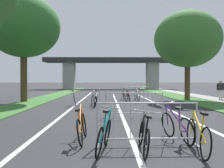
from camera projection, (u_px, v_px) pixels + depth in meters
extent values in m
cube|color=#386B2D|center=(49.00, 97.00, 22.94)|extent=(2.20, 51.17, 0.05)
cube|color=#386B2D|center=(179.00, 97.00, 23.16)|extent=(2.20, 51.17, 0.05)
cube|color=gray|center=(201.00, 97.00, 23.20)|extent=(1.85, 51.17, 0.08)
cube|color=silver|center=(117.00, 104.00, 16.92)|extent=(0.14, 29.60, 0.01)
cube|color=silver|center=(156.00, 103.00, 16.97)|extent=(0.14, 29.60, 0.01)
cube|color=silver|center=(77.00, 104.00, 16.87)|extent=(0.14, 29.60, 0.01)
cube|color=#2D2D30|center=(111.00, 60.00, 44.32)|extent=(23.00, 3.88, 0.72)
cube|color=#9E9B93|center=(69.00, 76.00, 44.23)|extent=(1.95, 2.40, 4.66)
cube|color=#9E9B93|center=(152.00, 76.00, 44.50)|extent=(1.95, 2.40, 4.66)
cylinder|color=#4C3823|center=(24.00, 78.00, 17.99)|extent=(0.47, 0.47, 3.43)
ellipsoid|color=#2D6628|center=(24.00, 26.00, 17.93)|extent=(5.15, 5.15, 4.38)
cylinder|color=#4C3823|center=(187.00, 82.00, 20.04)|extent=(0.42, 0.42, 2.84)
ellipsoid|color=#38702D|center=(188.00, 39.00, 19.99)|extent=(5.23, 5.23, 4.45)
cylinder|color=#ADADB2|center=(97.00, 125.00, 5.99)|extent=(0.04, 0.04, 1.05)
cube|color=#ADADB2|center=(97.00, 146.00, 6.00)|extent=(0.07, 0.44, 0.03)
cylinder|color=#ADADB2|center=(197.00, 124.00, 6.07)|extent=(0.04, 0.04, 1.05)
cube|color=#ADADB2|center=(197.00, 145.00, 6.08)|extent=(0.07, 0.44, 0.03)
cylinder|color=#ADADB2|center=(147.00, 103.00, 6.02)|extent=(2.38, 0.07, 0.04)
cylinder|color=#ADADB2|center=(147.00, 139.00, 6.04)|extent=(2.38, 0.07, 0.04)
cylinder|color=#ADADB2|center=(114.00, 121.00, 6.01)|extent=(0.02, 0.02, 0.87)
cylinder|color=#ADADB2|center=(131.00, 121.00, 6.02)|extent=(0.02, 0.02, 0.87)
cylinder|color=#ADADB2|center=(147.00, 121.00, 6.03)|extent=(0.02, 0.02, 0.87)
cylinder|color=#ADADB2|center=(164.00, 120.00, 6.04)|extent=(0.02, 0.02, 0.87)
cylinder|color=#ADADB2|center=(180.00, 120.00, 6.06)|extent=(0.02, 0.02, 0.87)
cylinder|color=#ADADB2|center=(106.00, 105.00, 10.67)|extent=(0.04, 0.04, 1.05)
cube|color=#ADADB2|center=(106.00, 117.00, 10.68)|extent=(0.07, 0.44, 0.03)
cylinder|color=#ADADB2|center=(162.00, 105.00, 10.67)|extent=(0.04, 0.04, 1.05)
cube|color=#ADADB2|center=(162.00, 117.00, 10.68)|extent=(0.07, 0.44, 0.03)
cylinder|color=#ADADB2|center=(134.00, 93.00, 10.66)|extent=(2.38, 0.09, 0.04)
cylinder|color=#ADADB2|center=(134.00, 113.00, 10.68)|extent=(2.38, 0.09, 0.04)
cylinder|color=#ADADB2|center=(115.00, 103.00, 10.67)|extent=(0.02, 0.02, 0.87)
cylinder|color=#ADADB2|center=(125.00, 103.00, 10.67)|extent=(0.02, 0.02, 0.87)
cylinder|color=#ADADB2|center=(134.00, 103.00, 10.67)|extent=(0.02, 0.02, 0.87)
cylinder|color=#ADADB2|center=(143.00, 103.00, 10.67)|extent=(0.02, 0.02, 0.87)
cylinder|color=#ADADB2|center=(153.00, 103.00, 10.67)|extent=(0.02, 0.02, 0.87)
cylinder|color=#ADADB2|center=(73.00, 97.00, 15.24)|extent=(0.04, 0.04, 1.05)
cube|color=#ADADB2|center=(73.00, 106.00, 15.24)|extent=(0.06, 0.44, 0.03)
cylinder|color=#ADADB2|center=(113.00, 97.00, 15.30)|extent=(0.04, 0.04, 1.05)
cube|color=#ADADB2|center=(113.00, 106.00, 15.31)|extent=(0.06, 0.44, 0.03)
cylinder|color=#ADADB2|center=(93.00, 89.00, 15.26)|extent=(2.38, 0.06, 0.04)
cylinder|color=#ADADB2|center=(93.00, 103.00, 15.27)|extent=(2.38, 0.06, 0.04)
cylinder|color=#ADADB2|center=(80.00, 96.00, 15.25)|extent=(0.02, 0.02, 0.87)
cylinder|color=#ADADB2|center=(86.00, 96.00, 15.26)|extent=(0.02, 0.02, 0.87)
cylinder|color=#ADADB2|center=(93.00, 96.00, 15.27)|extent=(0.02, 0.02, 0.87)
cylinder|color=#ADADB2|center=(100.00, 96.00, 15.28)|extent=(0.02, 0.02, 0.87)
cylinder|color=#ADADB2|center=(106.00, 96.00, 15.29)|extent=(0.02, 0.02, 0.87)
cylinder|color=#ADADB2|center=(121.00, 93.00, 19.88)|extent=(0.04, 0.04, 1.05)
cube|color=#ADADB2|center=(121.00, 100.00, 19.89)|extent=(0.08, 0.44, 0.03)
cylinder|color=#ADADB2|center=(151.00, 93.00, 20.05)|extent=(0.04, 0.04, 1.05)
cube|color=#ADADB2|center=(151.00, 100.00, 20.06)|extent=(0.08, 0.44, 0.03)
cylinder|color=#ADADB2|center=(136.00, 87.00, 19.95)|extent=(2.38, 0.16, 0.04)
cylinder|color=#ADADB2|center=(136.00, 98.00, 19.97)|extent=(2.38, 0.16, 0.04)
cylinder|color=#ADADB2|center=(126.00, 92.00, 19.91)|extent=(0.02, 0.02, 0.87)
cylinder|color=#ADADB2|center=(131.00, 92.00, 19.93)|extent=(0.02, 0.02, 0.87)
cylinder|color=#ADADB2|center=(136.00, 92.00, 19.96)|extent=(0.02, 0.02, 0.87)
cylinder|color=#ADADB2|center=(141.00, 92.00, 19.99)|extent=(0.02, 0.02, 0.87)
cylinder|color=#ADADB2|center=(146.00, 92.00, 20.02)|extent=(0.02, 0.02, 0.87)
torus|color=black|center=(95.00, 102.00, 14.31)|extent=(0.14, 0.68, 0.68)
torus|color=black|center=(96.00, 101.00, 15.28)|extent=(0.14, 0.68, 0.68)
cylinder|color=silver|center=(96.00, 96.00, 14.76)|extent=(0.14, 0.95, 0.61)
cylinder|color=silver|center=(96.00, 97.00, 14.58)|extent=(0.10, 0.12, 0.67)
cylinder|color=silver|center=(95.00, 102.00, 14.46)|extent=(0.04, 0.32, 0.08)
cylinder|color=silver|center=(97.00, 96.00, 15.25)|extent=(0.09, 0.10, 0.58)
cube|color=black|center=(96.00, 91.00, 14.54)|extent=(0.12, 0.24, 0.06)
cylinder|color=#99999E|center=(97.00, 91.00, 15.22)|extent=(0.48, 0.05, 0.07)
torus|color=black|center=(80.00, 133.00, 5.97)|extent=(0.15, 0.68, 0.67)
torus|color=black|center=(84.00, 125.00, 7.06)|extent=(0.15, 0.68, 0.67)
cylinder|color=orange|center=(80.00, 118.00, 6.48)|extent=(0.13, 1.06, 0.60)
cylinder|color=orange|center=(80.00, 121.00, 6.28)|extent=(0.14, 0.13, 0.56)
cylinder|color=orange|center=(81.00, 132.00, 6.14)|extent=(0.04, 0.35, 0.08)
cylinder|color=orange|center=(82.00, 115.00, 7.03)|extent=(0.13, 0.09, 0.57)
cube|color=black|center=(78.00, 110.00, 6.23)|extent=(0.11, 0.24, 0.07)
cylinder|color=#99999E|center=(80.00, 105.00, 7.00)|extent=(0.51, 0.03, 0.11)
torus|color=black|center=(127.00, 96.00, 19.97)|extent=(0.18, 0.63, 0.62)
torus|color=black|center=(129.00, 97.00, 19.00)|extent=(0.18, 0.63, 0.62)
cylinder|color=red|center=(128.00, 93.00, 19.50)|extent=(0.07, 0.95, 0.56)
cylinder|color=red|center=(127.00, 93.00, 19.68)|extent=(0.14, 0.11, 0.54)
cylinder|color=red|center=(128.00, 96.00, 19.81)|extent=(0.05, 0.32, 0.07)
cylinder|color=red|center=(128.00, 93.00, 19.01)|extent=(0.13, 0.09, 0.53)
cube|color=black|center=(127.00, 90.00, 19.71)|extent=(0.12, 0.25, 0.07)
cylinder|color=#99999E|center=(128.00, 90.00, 19.03)|extent=(0.47, 0.06, 0.10)
torus|color=black|center=(206.00, 144.00, 4.95)|extent=(0.14, 0.68, 0.67)
torus|color=black|center=(191.00, 132.00, 6.01)|extent=(0.14, 0.68, 0.67)
cylinder|color=gold|center=(199.00, 126.00, 5.45)|extent=(0.15, 1.03, 0.56)
cylinder|color=gold|center=(202.00, 128.00, 5.24)|extent=(0.10, 0.13, 0.61)
cylinder|color=gold|center=(203.00, 143.00, 5.12)|extent=(0.04, 0.35, 0.08)
cylinder|color=gold|center=(192.00, 122.00, 5.98)|extent=(0.09, 0.10, 0.53)
cube|color=black|center=(204.00, 114.00, 5.20)|extent=(0.12, 0.25, 0.06)
cylinder|color=#99999E|center=(194.00, 111.00, 5.95)|extent=(0.48, 0.06, 0.07)
torus|color=black|center=(187.00, 132.00, 6.05)|extent=(0.32, 0.71, 0.69)
torus|color=black|center=(168.00, 125.00, 6.99)|extent=(0.32, 0.71, 0.69)
cylinder|color=#662884|center=(176.00, 117.00, 6.48)|extent=(0.36, 0.90, 0.63)
cylinder|color=#662884|center=(180.00, 120.00, 6.31)|extent=(0.13, 0.14, 0.60)
cylinder|color=#662884|center=(184.00, 131.00, 6.21)|extent=(0.10, 0.31, 0.08)
cylinder|color=#662884|center=(167.00, 114.00, 6.95)|extent=(0.13, 0.12, 0.60)
cube|color=black|center=(179.00, 108.00, 6.26)|extent=(0.16, 0.26, 0.07)
cylinder|color=#99999E|center=(166.00, 103.00, 6.91)|extent=(0.54, 0.16, 0.12)
torus|color=black|center=(146.00, 144.00, 5.00)|extent=(0.15, 0.62, 0.62)
torus|color=black|center=(141.00, 133.00, 6.05)|extent=(0.15, 0.62, 0.62)
cylinder|color=black|center=(145.00, 126.00, 5.49)|extent=(0.15, 1.02, 0.56)
cylinder|color=black|center=(146.00, 130.00, 5.29)|extent=(0.12, 0.13, 0.56)
cylinder|color=black|center=(145.00, 143.00, 5.17)|extent=(0.03, 0.34, 0.07)
cylinder|color=black|center=(143.00, 122.00, 6.02)|extent=(0.12, 0.10, 0.53)
cube|color=black|center=(148.00, 117.00, 5.25)|extent=(0.12, 0.24, 0.06)
cylinder|color=#99999E|center=(145.00, 111.00, 5.99)|extent=(0.50, 0.05, 0.10)
torus|color=black|center=(125.00, 96.00, 19.82)|extent=(0.15, 0.61, 0.60)
torus|color=black|center=(123.00, 96.00, 20.81)|extent=(0.15, 0.61, 0.60)
cylinder|color=#1E7238|center=(124.00, 92.00, 20.28)|extent=(0.17, 0.96, 0.63)
cylinder|color=#1E7238|center=(124.00, 93.00, 20.09)|extent=(0.13, 0.12, 0.64)
cylinder|color=#1E7238|center=(125.00, 96.00, 19.98)|extent=(0.04, 0.32, 0.07)
cylinder|color=#1E7238|center=(123.00, 92.00, 20.77)|extent=(0.12, 0.10, 0.60)
cube|color=black|center=(123.00, 89.00, 20.05)|extent=(0.12, 0.25, 0.06)
cylinder|color=#99999E|center=(122.00, 88.00, 20.74)|extent=(0.50, 0.06, 0.09)
torus|color=black|center=(100.00, 143.00, 5.07)|extent=(0.24, 0.66, 0.65)
torus|color=black|center=(108.00, 132.00, 6.08)|extent=(0.24, 0.66, 0.65)
cylinder|color=#197A7F|center=(106.00, 124.00, 5.54)|extent=(0.29, 0.97, 0.64)
cylinder|color=#197A7F|center=(104.00, 126.00, 5.35)|extent=(0.14, 0.14, 0.66)
cylinder|color=#197A7F|center=(101.00, 142.00, 5.24)|extent=(0.07, 0.33, 0.08)
cylinder|color=#197A7F|center=(109.00, 120.00, 6.05)|extent=(0.13, 0.11, 0.61)
cube|color=black|center=(106.00, 111.00, 5.30)|extent=(0.14, 0.25, 0.06)
cylinder|color=#99999E|center=(111.00, 108.00, 6.01)|extent=(0.45, 0.10, 0.09)
torus|color=black|center=(93.00, 99.00, 16.32)|extent=(0.31, 0.69, 0.67)
torus|color=black|center=(95.00, 100.00, 15.35)|extent=(0.31, 0.69, 0.67)
cylinder|color=#B7B7BC|center=(95.00, 95.00, 15.87)|extent=(0.36, 0.93, 0.60)
cylinder|color=#B7B7BC|center=(94.00, 95.00, 16.05)|extent=(0.14, 0.14, 0.64)
cylinder|color=#B7B7BC|center=(93.00, 100.00, 16.17)|extent=(0.10, 0.32, 0.08)
cylinder|color=#B7B7BC|center=(96.00, 96.00, 15.39)|extent=(0.13, 0.12, 0.57)
cube|color=black|center=(95.00, 90.00, 16.10)|extent=(0.16, 0.26, 0.07)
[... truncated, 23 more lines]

